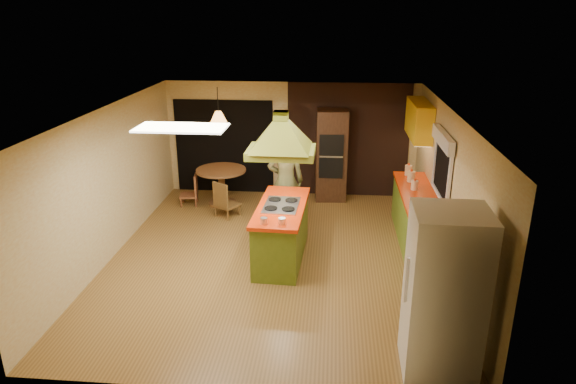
# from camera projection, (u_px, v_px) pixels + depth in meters

# --- Properties ---
(ground) EXTENTS (6.50, 6.50, 0.00)m
(ground) POSITION_uv_depth(u_px,v_px,m) (275.00, 257.00, 8.71)
(ground) COLOR olive
(ground) RESTS_ON ground
(room_walls) EXTENTS (5.50, 6.50, 6.50)m
(room_walls) POSITION_uv_depth(u_px,v_px,m) (274.00, 188.00, 8.28)
(room_walls) COLOR beige
(room_walls) RESTS_ON ground
(ceiling_plane) EXTENTS (6.50, 6.50, 0.00)m
(ceiling_plane) POSITION_uv_depth(u_px,v_px,m) (274.00, 111.00, 7.86)
(ceiling_plane) COLOR silver
(ceiling_plane) RESTS_ON room_walls
(brick_panel) EXTENTS (2.64, 0.03, 2.50)m
(brick_panel) POSITION_uv_depth(u_px,v_px,m) (348.00, 141.00, 11.21)
(brick_panel) COLOR #381E14
(brick_panel) RESTS_ON ground
(nook_opening) EXTENTS (2.20, 0.03, 2.10)m
(nook_opening) POSITION_uv_depth(u_px,v_px,m) (224.00, 147.00, 11.50)
(nook_opening) COLOR black
(nook_opening) RESTS_ON ground
(right_counter) EXTENTS (0.62, 3.05, 0.92)m
(right_counter) POSITION_uv_depth(u_px,v_px,m) (419.00, 223.00, 8.91)
(right_counter) COLOR olive
(right_counter) RESTS_ON ground
(upper_cabinets) EXTENTS (0.34, 1.40, 0.70)m
(upper_cabinets) POSITION_uv_depth(u_px,v_px,m) (419.00, 120.00, 9.89)
(upper_cabinets) COLOR yellow
(upper_cabinets) RESTS_ON room_walls
(window_right) EXTENTS (0.12, 1.35, 1.06)m
(window_right) POSITION_uv_depth(u_px,v_px,m) (443.00, 154.00, 8.26)
(window_right) COLOR black
(window_right) RESTS_ON room_walls
(fluor_panel) EXTENTS (1.20, 0.60, 0.03)m
(fluor_panel) POSITION_uv_depth(u_px,v_px,m) (181.00, 128.00, 6.83)
(fluor_panel) COLOR white
(fluor_panel) RESTS_ON ceiling_plane
(kitchen_island) EXTENTS (0.85, 1.93, 0.96)m
(kitchen_island) POSITION_uv_depth(u_px,v_px,m) (281.00, 232.00, 8.53)
(kitchen_island) COLOR #5D731C
(kitchen_island) RESTS_ON ground
(range_hood) EXTENTS (1.07, 0.78, 0.80)m
(range_hood) POSITION_uv_depth(u_px,v_px,m) (281.00, 127.00, 7.93)
(range_hood) COLOR olive
(range_hood) RESTS_ON ceiling_plane
(man) EXTENTS (0.73, 0.53, 1.86)m
(man) POSITION_uv_depth(u_px,v_px,m) (286.00, 181.00, 9.60)
(man) COLOR brown
(man) RESTS_ON ground
(refrigerator) EXTENTS (0.83, 0.79, 1.98)m
(refrigerator) POSITION_uv_depth(u_px,v_px,m) (444.00, 293.00, 5.72)
(refrigerator) COLOR white
(refrigerator) RESTS_ON ground
(wall_oven) EXTENTS (0.69, 0.64, 1.98)m
(wall_oven) POSITION_uv_depth(u_px,v_px,m) (331.00, 155.00, 11.06)
(wall_oven) COLOR #472917
(wall_oven) RESTS_ON ground
(dining_table) EXTENTS (1.05, 1.05, 0.79)m
(dining_table) POSITION_uv_depth(u_px,v_px,m) (221.00, 180.00, 10.88)
(dining_table) COLOR brown
(dining_table) RESTS_ON ground
(chair_left) EXTENTS (0.42, 0.42, 0.67)m
(chair_left) POSITION_uv_depth(u_px,v_px,m) (189.00, 190.00, 10.92)
(chair_left) COLOR brown
(chair_left) RESTS_ON ground
(chair_near) EXTENTS (0.57, 0.57, 0.75)m
(chair_near) POSITION_uv_depth(u_px,v_px,m) (227.00, 199.00, 10.31)
(chair_near) COLOR brown
(chair_near) RESTS_ON ground
(pendant_lamp) EXTENTS (0.42, 0.42, 0.22)m
(pendant_lamp) POSITION_uv_depth(u_px,v_px,m) (218.00, 117.00, 10.42)
(pendant_lamp) COLOR #FF9E3F
(pendant_lamp) RESTS_ON ceiling_plane
(canister_large) EXTENTS (0.17, 0.17, 0.20)m
(canister_large) POSITION_uv_depth(u_px,v_px,m) (408.00, 170.00, 9.94)
(canister_large) COLOR beige
(canister_large) RESTS_ON right_counter
(canister_medium) EXTENTS (0.18, 0.18, 0.20)m
(canister_medium) POSITION_uv_depth(u_px,v_px,m) (411.00, 177.00, 9.57)
(canister_medium) COLOR beige
(canister_medium) RESTS_ON right_counter
(canister_small) EXTENTS (0.16, 0.16, 0.17)m
(canister_small) POSITION_uv_depth(u_px,v_px,m) (415.00, 185.00, 9.16)
(canister_small) COLOR #FFEFCD
(canister_small) RESTS_ON right_counter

